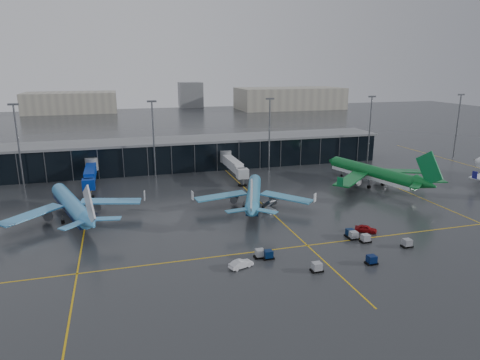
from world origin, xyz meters
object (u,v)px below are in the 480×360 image
object	(u,v)px
airliner_klm_near	(254,186)
mobile_airstair	(270,209)
airliner_aer_lingus	(372,164)
service_van_red	(366,229)
service_van_white	(241,264)
baggage_carts	(338,248)
airliner_arkefly	(71,195)

from	to	relation	value
airliner_klm_near	mobile_airstair	size ratio (longest dim) A/B	9.94
airliner_aer_lingus	service_van_red	world-z (taller)	airliner_aer_lingus
service_van_red	service_van_white	xyz separation A→B (m)	(-31.76, -9.00, -0.04)
airliner_aer_lingus	baggage_carts	size ratio (longest dim) A/B	1.33
airliner_aer_lingus	airliner_klm_near	bearing A→B (deg)	178.81
mobile_airstair	baggage_carts	bearing A→B (deg)	-96.41
baggage_carts	mobile_airstair	distance (m)	26.72
airliner_klm_near	mobile_airstair	distance (m)	7.77
baggage_carts	airliner_aer_lingus	bearing A→B (deg)	50.60
service_van_red	service_van_white	world-z (taller)	service_van_red
airliner_arkefly	service_van_red	world-z (taller)	airliner_arkefly
baggage_carts	mobile_airstair	xyz separation A→B (m)	(-4.99, 26.25, 0.01)
airliner_klm_near	airliner_aer_lingus	bearing A→B (deg)	32.62
airliner_klm_near	service_van_white	distance (m)	36.11
airliner_klm_near	service_van_red	distance (m)	30.94
airliner_arkefly	airliner_klm_near	distance (m)	45.32
baggage_carts	service_van_white	size ratio (longest dim) A/B	6.97
airliner_arkefly	airliner_klm_near	bearing A→B (deg)	-21.02
mobile_airstair	service_van_red	world-z (taller)	mobile_airstair
airliner_klm_near	baggage_carts	world-z (taller)	airliner_klm_near
airliner_arkefly	airliner_klm_near	size ratio (longest dim) A/B	1.07
service_van_red	service_van_white	distance (m)	33.01
service_van_red	service_van_white	size ratio (longest dim) A/B	1.02
mobile_airstair	service_van_red	xyz separation A→B (m)	(16.03, -18.78, 0.05)
airliner_arkefly	service_van_white	xyz separation A→B (m)	(32.05, -36.27, -5.28)
airliner_arkefly	mobile_airstair	xyz separation A→B (m)	(47.78, -8.48, -5.29)
airliner_aer_lingus	baggage_carts	bearing A→B (deg)	-143.57
mobile_airstair	service_van_red	distance (m)	24.70
airliner_klm_near	service_van_white	xyz separation A→B (m)	(-13.17, -33.26, -4.88)
airliner_aer_lingus	service_van_white	size ratio (longest dim) A/B	9.28
airliner_klm_near	mobile_airstair	xyz separation A→B (m)	(2.56, -5.47, -4.89)
airliner_aer_lingus	mobile_airstair	size ratio (longest dim) A/B	11.81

